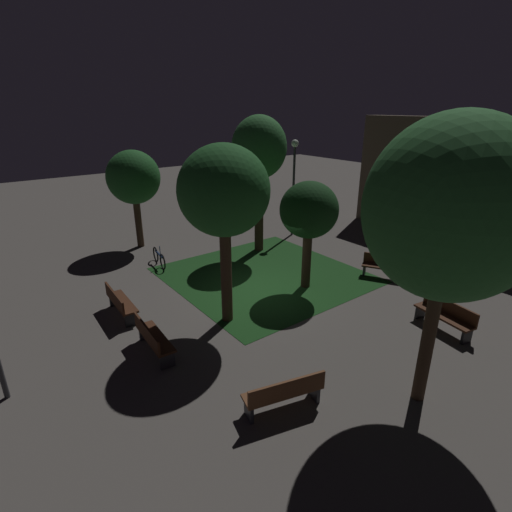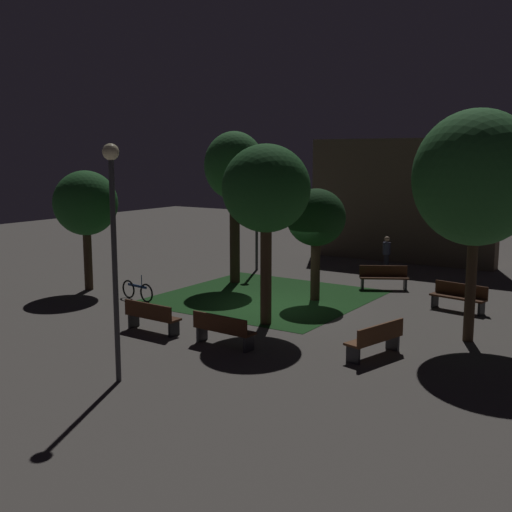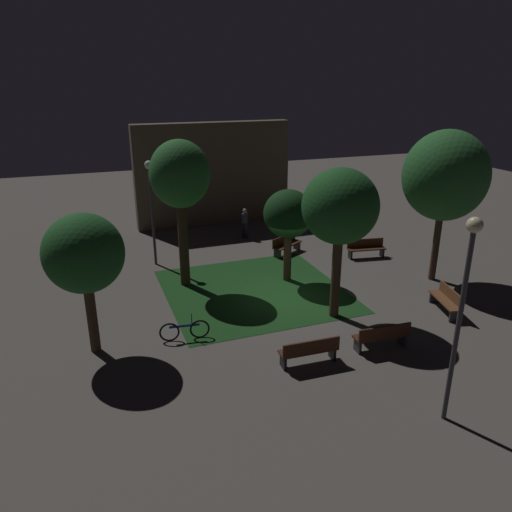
{
  "view_description": "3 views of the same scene",
  "coord_description": "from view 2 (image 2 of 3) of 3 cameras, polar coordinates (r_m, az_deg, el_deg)",
  "views": [
    {
      "loc": [
        10.02,
        -7.94,
        6.26
      ],
      "look_at": [
        0.05,
        -0.36,
        1.42
      ],
      "focal_mm": 27.37,
      "sensor_mm": 36.0,
      "label": 1
    },
    {
      "loc": [
        10.93,
        -17.87,
        5.04
      ],
      "look_at": [
        -1.03,
        0.34,
        1.55
      ],
      "focal_mm": 44.62,
      "sensor_mm": 36.0,
      "label": 2
    },
    {
      "loc": [
        -7.12,
        -15.99,
        8.11
      ],
      "look_at": [
        -0.94,
        0.73,
        1.53
      ],
      "focal_mm": 34.13,
      "sensor_mm": 36.0,
      "label": 3
    }
  ],
  "objects": [
    {
      "name": "bench_near_trees",
      "position": [
        21.75,
        17.74,
        -3.44
      ],
      "size": [
        1.86,
        0.78,
        0.88
      ],
      "color": "#422314",
      "rests_on": "ground"
    },
    {
      "name": "bench_corner",
      "position": [
        24.48,
        11.37,
        -1.81
      ],
      "size": [
        1.8,
        1.32,
        0.88
      ],
      "color": "#422314",
      "rests_on": "ground"
    },
    {
      "name": "bicycle",
      "position": [
        22.56,
        -10.59,
        -3.07
      ],
      "size": [
        1.64,
        0.27,
        0.93
      ],
      "color": "black",
      "rests_on": "ground"
    },
    {
      "name": "tree_lawn_side",
      "position": [
        21.93,
        5.4,
        3.34
      ],
      "size": [
        2.04,
        2.04,
        3.9
      ],
      "color": "#38281C",
      "rests_on": "ground"
    },
    {
      "name": "bench_lawn_edge",
      "position": [
        16.33,
        10.72,
        -7.28
      ],
      "size": [
        0.92,
        1.86,
        0.88
      ],
      "color": "brown",
      "rests_on": "ground"
    },
    {
      "name": "tree_near_wall",
      "position": [
        18.6,
        0.92,
        5.93
      ],
      "size": [
        2.59,
        2.59,
        5.35
      ],
      "color": "#423021",
      "rests_on": "ground"
    },
    {
      "name": "pedestrian",
      "position": [
        27.57,
        11.62,
        0.17
      ],
      "size": [
        0.32,
        0.33,
        1.61
      ],
      "color": "black",
      "rests_on": "ground"
    },
    {
      "name": "ground_plane",
      "position": [
        21.54,
        1.81,
        -4.44
      ],
      "size": [
        60.0,
        60.0,
        0.0
      ],
      "primitive_type": "plane",
      "color": "#56514C"
    },
    {
      "name": "tree_back_left",
      "position": [
        24.36,
        -15.03,
        4.53
      ],
      "size": [
        2.36,
        2.36,
        4.46
      ],
      "color": "#423021",
      "rests_on": "ground"
    },
    {
      "name": "tree_right_canopy",
      "position": [
        17.78,
        19.17,
        6.59
      ],
      "size": [
        3.35,
        3.35,
        6.24
      ],
      "color": "#423021",
      "rests_on": "ground"
    },
    {
      "name": "tree_left_canopy",
      "position": [
        24.88,
        -1.95,
        7.85
      ],
      "size": [
        2.35,
        2.35,
        5.93
      ],
      "color": "#38281C",
      "rests_on": "ground"
    },
    {
      "name": "lamp_post_plaza_east",
      "position": [
        14.09,
        -12.67,
        2.64
      ],
      "size": [
        0.36,
        0.36,
        5.27
      ],
      "color": "#333338",
      "rests_on": "ground"
    },
    {
      "name": "bench_path_side",
      "position": [
        18.48,
        -9.37,
        -5.31
      ],
      "size": [
        1.82,
        0.55,
        0.88
      ],
      "color": "#422314",
      "rests_on": "ground"
    },
    {
      "name": "grass_lawn",
      "position": [
        22.75,
        0.82,
        -3.69
      ],
      "size": [
        6.92,
        6.89,
        0.01
      ],
      "primitive_type": "cube",
      "color": "#194219",
      "rests_on": "ground"
    },
    {
      "name": "lamp_post_near_wall",
      "position": [
        27.65,
        0.06,
        5.3
      ],
      "size": [
        0.36,
        0.36,
        4.75
      ],
      "color": "#333338",
      "rests_on": "ground"
    },
    {
      "name": "bench_front_left",
      "position": [
        16.91,
        -3.0,
        -6.55
      ],
      "size": [
        1.82,
        0.58,
        0.88
      ],
      "color": "#422314",
      "rests_on": "ground"
    },
    {
      "name": "building_wall_backdrop",
      "position": [
        30.71,
        12.82,
        4.85
      ],
      "size": [
        8.95,
        0.8,
        5.77
      ],
      "primitive_type": "cube",
      "color": "brown",
      "rests_on": "ground"
    }
  ]
}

